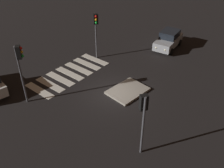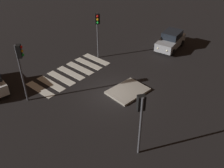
# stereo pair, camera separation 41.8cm
# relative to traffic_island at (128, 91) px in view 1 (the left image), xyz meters

# --- Properties ---
(ground_plane) EXTENTS (80.00, 80.00, 0.00)m
(ground_plane) POSITION_rel_traffic_island_xyz_m (1.08, -0.80, -0.09)
(ground_plane) COLOR black
(traffic_island) EXTENTS (3.39, 2.69, 0.18)m
(traffic_island) POSITION_rel_traffic_island_xyz_m (0.00, 0.00, 0.00)
(traffic_island) COLOR gray
(traffic_island) RESTS_ON ground
(car_silver) EXTENTS (4.46, 2.44, 1.87)m
(car_silver) POSITION_rel_traffic_island_xyz_m (-9.49, -1.50, 0.83)
(car_silver) COLOR #9EA0A5
(car_silver) RESTS_ON ground
(traffic_light_east) EXTENTS (0.53, 0.54, 4.80)m
(traffic_light_east) POSITION_rel_traffic_island_xyz_m (5.94, -5.26, 3.54)
(traffic_light_east) COLOR #47474C
(traffic_light_east) RESTS_ON ground
(traffic_light_north) EXTENTS (0.54, 0.53, 4.27)m
(traffic_light_north) POSITION_rel_traffic_island_xyz_m (4.57, 4.28, 3.14)
(traffic_light_north) COLOR #47474C
(traffic_light_north) RESTS_ON ground
(traffic_light_south) EXTENTS (0.54, 0.53, 4.62)m
(traffic_light_south) POSITION_rel_traffic_island_xyz_m (-2.75, -5.88, 3.41)
(traffic_light_south) COLOR #47474C
(traffic_light_south) RESTS_ON ground
(crosswalk_near) EXTENTS (7.60, 3.20, 0.02)m
(crosswalk_near) POSITION_rel_traffic_island_xyz_m (1.08, -5.84, -0.08)
(crosswalk_near) COLOR silver
(crosswalk_near) RESTS_ON ground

